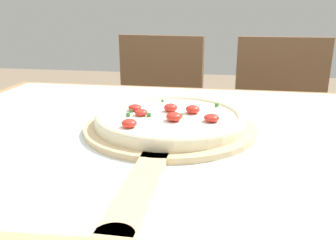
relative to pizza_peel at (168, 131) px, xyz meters
The scene contains 6 objects.
dining_table 0.14m from the pizza_peel, 52.10° to the right, with size 1.27×1.03×0.77m.
towel_cloth 0.07m from the pizza_peel, 52.10° to the right, with size 1.19×0.95×0.00m.
pizza_peel is the anchor object (origin of this frame).
pizza 0.03m from the pizza_peel, 90.14° to the left, with size 0.31×0.31×0.04m.
chair_left 0.86m from the pizza_peel, 103.49° to the left, with size 0.44×0.44×0.91m.
chair_right 0.90m from the pizza_peel, 66.71° to the left, with size 0.41×0.41×0.91m.
Camera 1 is at (0.07, -0.61, 1.02)m, focal length 38.00 mm.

